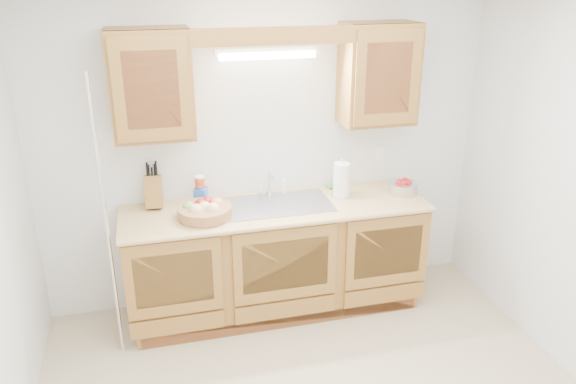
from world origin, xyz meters
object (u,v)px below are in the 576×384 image
object	(u,v)px
fruit_basket	(205,210)
knife_block	(154,191)
paper_towel	(341,180)
apple_bowl	(403,187)

from	to	relation	value
fruit_basket	knife_block	xyz separation A→B (m)	(-0.34, 0.29, 0.07)
paper_towel	apple_bowl	xyz separation A→B (m)	(0.49, -0.07, -0.08)
fruit_basket	paper_towel	world-z (taller)	paper_towel
knife_block	apple_bowl	bearing A→B (deg)	-1.14
knife_block	apple_bowl	size ratio (longest dim) A/B	1.24
knife_block	paper_towel	size ratio (longest dim) A/B	1.10
fruit_basket	knife_block	bearing A→B (deg)	139.75
paper_towel	fruit_basket	bearing A→B (deg)	-172.92
apple_bowl	knife_block	bearing A→B (deg)	173.44
knife_block	fruit_basket	bearing A→B (deg)	-34.82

